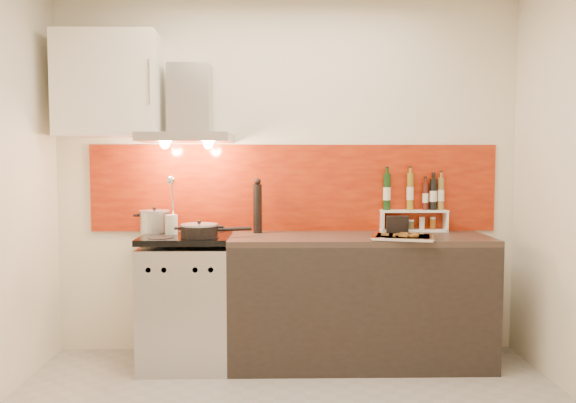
{
  "coord_description": "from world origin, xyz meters",
  "views": [
    {
      "loc": [
        -0.07,
        -2.77,
        1.41
      ],
      "look_at": [
        0.0,
        0.95,
        1.15
      ],
      "focal_mm": 35.0,
      "sensor_mm": 36.0,
      "label": 1
    }
  ],
  "objects_px": {
    "pepper_mill": "(258,206)",
    "baking_tray": "(403,237)",
    "counter": "(359,299)",
    "range_stove": "(187,301)",
    "stock_pot": "(155,221)",
    "saute_pan": "(200,230)"
  },
  "relations": [
    {
      "from": "pepper_mill",
      "to": "range_stove",
      "type": "bearing_deg",
      "value": -160.09
    },
    {
      "from": "range_stove",
      "to": "stock_pot",
      "type": "height_order",
      "value": "stock_pot"
    },
    {
      "from": "pepper_mill",
      "to": "baking_tray",
      "type": "height_order",
      "value": "pepper_mill"
    },
    {
      "from": "range_stove",
      "to": "counter",
      "type": "bearing_deg",
      "value": 0.23
    },
    {
      "from": "range_stove",
      "to": "saute_pan",
      "type": "bearing_deg",
      "value": -47.94
    },
    {
      "from": "saute_pan",
      "to": "baking_tray",
      "type": "height_order",
      "value": "saute_pan"
    },
    {
      "from": "stock_pot",
      "to": "saute_pan",
      "type": "height_order",
      "value": "stock_pot"
    },
    {
      "from": "range_stove",
      "to": "baking_tray",
      "type": "distance_m",
      "value": 1.55
    },
    {
      "from": "stock_pot",
      "to": "baking_tray",
      "type": "height_order",
      "value": "stock_pot"
    },
    {
      "from": "stock_pot",
      "to": "baking_tray",
      "type": "relative_size",
      "value": 0.45
    },
    {
      "from": "saute_pan",
      "to": "pepper_mill",
      "type": "bearing_deg",
      "value": 39.08
    },
    {
      "from": "range_stove",
      "to": "stock_pot",
      "type": "relative_size",
      "value": 4.26
    },
    {
      "from": "range_stove",
      "to": "pepper_mill",
      "type": "bearing_deg",
      "value": 19.91
    },
    {
      "from": "counter",
      "to": "baking_tray",
      "type": "height_order",
      "value": "baking_tray"
    },
    {
      "from": "counter",
      "to": "pepper_mill",
      "type": "distance_m",
      "value": 0.98
    },
    {
      "from": "pepper_mill",
      "to": "saute_pan",
      "type": "bearing_deg",
      "value": -140.92
    },
    {
      "from": "counter",
      "to": "baking_tray",
      "type": "relative_size",
      "value": 3.83
    },
    {
      "from": "baking_tray",
      "to": "pepper_mill",
      "type": "bearing_deg",
      "value": 160.33
    },
    {
      "from": "counter",
      "to": "pepper_mill",
      "type": "bearing_deg",
      "value": 166.55
    },
    {
      "from": "stock_pot",
      "to": "range_stove",
      "type": "bearing_deg",
      "value": -29.93
    },
    {
      "from": "pepper_mill",
      "to": "baking_tray",
      "type": "relative_size",
      "value": 0.84
    },
    {
      "from": "counter",
      "to": "stock_pot",
      "type": "distance_m",
      "value": 1.55
    }
  ]
}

